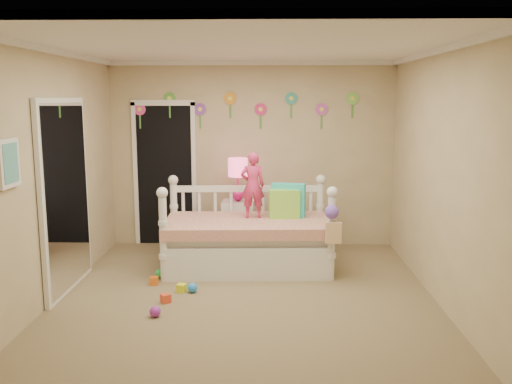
{
  "coord_description": "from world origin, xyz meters",
  "views": [
    {
      "loc": [
        0.26,
        -5.47,
        2.1
      ],
      "look_at": [
        0.1,
        0.6,
        1.05
      ],
      "focal_mm": 38.36,
      "sensor_mm": 36.0,
      "label": 1
    }
  ],
  "objects_px": {
    "nightstand": "(238,226)",
    "table_lamp": "(238,173)",
    "daybed": "(247,224)",
    "child": "(253,185)"
  },
  "relations": [
    {
      "from": "nightstand",
      "to": "table_lamp",
      "type": "relative_size",
      "value": 1.23
    },
    {
      "from": "nightstand",
      "to": "daybed",
      "type": "bearing_deg",
      "value": -75.79
    },
    {
      "from": "daybed",
      "to": "table_lamp",
      "type": "height_order",
      "value": "table_lamp"
    },
    {
      "from": "daybed",
      "to": "table_lamp",
      "type": "xyz_separation_m",
      "value": [
        -0.16,
        0.72,
        0.55
      ]
    },
    {
      "from": "daybed",
      "to": "nightstand",
      "type": "distance_m",
      "value": 0.76
    },
    {
      "from": "child",
      "to": "nightstand",
      "type": "distance_m",
      "value": 0.94
    },
    {
      "from": "nightstand",
      "to": "table_lamp",
      "type": "xyz_separation_m",
      "value": [
        0.0,
        0.0,
        0.74
      ]
    },
    {
      "from": "nightstand",
      "to": "table_lamp",
      "type": "distance_m",
      "value": 0.74
    },
    {
      "from": "daybed",
      "to": "nightstand",
      "type": "relative_size",
      "value": 2.86
    },
    {
      "from": "nightstand",
      "to": "table_lamp",
      "type": "bearing_deg",
      "value": 91.96
    }
  ]
}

